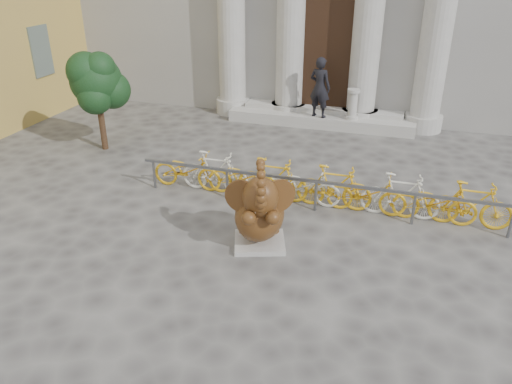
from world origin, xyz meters
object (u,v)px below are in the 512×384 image
(pedestrian, at_px, (320,87))
(tree, at_px, (97,82))
(bike_rack, at_px, (318,185))
(elephant_statue, at_px, (260,214))

(pedestrian, bearing_deg, tree, 50.57)
(bike_rack, distance_m, pedestrian, 5.55)
(bike_rack, xyz_separation_m, tree, (-6.48, 1.67, 1.44))
(elephant_statue, bearing_deg, pedestrian, 73.53)
(bike_rack, relative_size, tree, 2.96)
(pedestrian, bearing_deg, elephant_statue, 108.44)
(elephant_statue, relative_size, tree, 0.69)
(elephant_statue, distance_m, pedestrian, 7.43)
(elephant_statue, distance_m, tree, 6.93)
(elephant_statue, bearing_deg, tree, 128.84)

